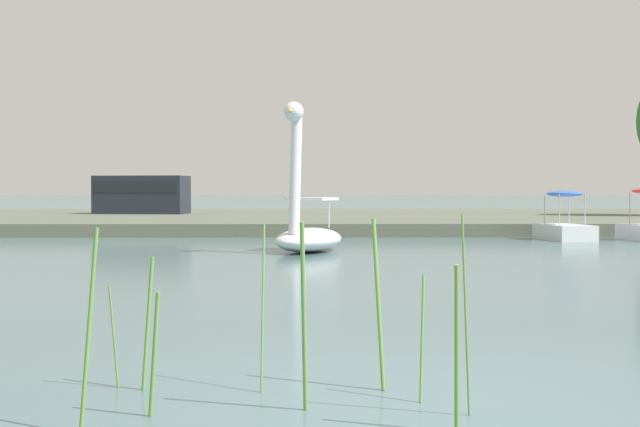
# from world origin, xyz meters

# --- Properties ---
(ground_plane) EXTENTS (529.03, 529.03, 0.00)m
(ground_plane) POSITION_xyz_m (0.00, 0.00, 0.00)
(ground_plane) COLOR slate
(shore_bank_far) EXTENTS (132.15, 23.84, 0.46)m
(shore_bank_far) POSITION_xyz_m (0.00, 34.57, 0.23)
(shore_bank_far) COLOR #5B6051
(shore_bank_far) RESTS_ON ground_plane
(swan_boat) EXTENTS (2.45, 3.42, 3.84)m
(swan_boat) POSITION_xyz_m (-1.18, 15.90, 0.62)
(swan_boat) COLOR white
(swan_boat) RESTS_ON ground_plane
(pedal_boat_blue) EXTENTS (1.57, 2.46, 1.60)m
(pedal_boat_blue) POSITION_xyz_m (7.16, 21.20, 0.47)
(pedal_boat_blue) COLOR white
(pedal_boat_blue) RESTS_ON ground_plane
(parked_van) EXTENTS (4.65, 2.51, 1.87)m
(parked_van) POSITION_xyz_m (-9.45, 35.64, 1.47)
(parked_van) COLOR #1E232D
(parked_van) RESTS_ON shore_bank_far
(reed_clump_foreground) EXTENTS (4.17, 1.43, 1.46)m
(reed_clump_foreground) POSITION_xyz_m (-1.59, -0.08, 0.60)
(reed_clump_foreground) COLOR #669942
(reed_clump_foreground) RESTS_ON ground_plane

